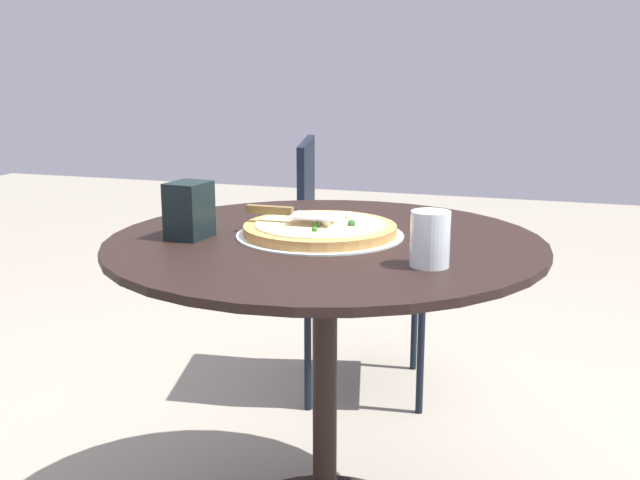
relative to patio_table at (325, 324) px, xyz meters
The scene contains 6 objects.
patio_table is the anchor object (origin of this frame).
pizza_on_tray 0.22m from the patio_table, 51.30° to the right, with size 0.38×0.38×0.05m.
pizza_server 0.27m from the patio_table, ahead, with size 0.21×0.08×0.02m.
drinking_cup 0.40m from the patio_table, 148.07° to the left, with size 0.08×0.08×0.11m, color white.
napkin_dispenser 0.40m from the patio_table, 15.69° to the left, with size 0.09×0.08×0.13m, color black.
patio_chair_far 0.90m from the patio_table, 76.61° to the right, with size 0.52×0.52×0.88m.
Camera 1 is at (-0.48, 1.56, 1.14)m, focal length 42.44 mm.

